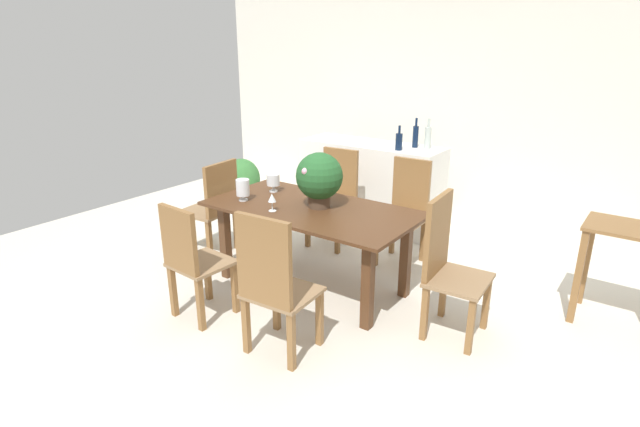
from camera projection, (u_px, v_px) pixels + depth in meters
ground_plane at (307, 289)px, 4.37m from camera, size 7.04×7.04×0.00m
back_wall at (438, 107)px, 5.93m from camera, size 6.40×0.10×2.60m
dining_table at (312, 220)px, 4.23m from camera, size 1.78×0.92×0.73m
chair_near_right at (273, 282)px, 3.27m from camera, size 0.48×0.45×1.04m
chair_head_end at (215, 204)px, 4.92m from camera, size 0.50×0.51×0.95m
chair_foot_end at (447, 260)px, 3.57m from camera, size 0.43×0.48×1.04m
chair_far_right at (406, 208)px, 4.78m from camera, size 0.42×0.44×1.00m
chair_near_left at (191, 258)px, 3.74m from camera, size 0.43×0.44×0.93m
chair_far_left at (336, 193)px, 5.22m from camera, size 0.46×0.46×0.99m
flower_centerpiece at (319, 178)px, 4.11m from camera, size 0.39×0.39×0.46m
crystal_vase_left at (273, 180)px, 4.58m from camera, size 0.12×0.12×0.17m
crystal_vase_center_near at (243, 188)px, 4.33m from camera, size 0.12×0.12×0.19m
wine_glass at (272, 199)px, 4.06m from camera, size 0.07×0.07×0.15m
kitchen_counter at (370, 184)px, 5.79m from camera, size 1.64×0.55×0.95m
wine_bottle_amber at (415, 136)px, 5.39m from camera, size 0.06×0.06×0.32m
wine_bottle_tall at (428, 137)px, 5.32m from camera, size 0.07×0.07×0.32m
wine_bottle_green at (399, 141)px, 5.27m from camera, size 0.07×0.07×0.26m
side_table at (629, 255)px, 3.67m from camera, size 0.64×0.45×0.78m
potted_plant_floor at (242, 180)px, 6.47m from camera, size 0.47×0.47×0.61m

